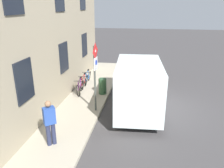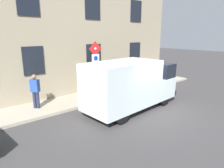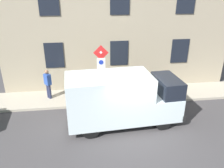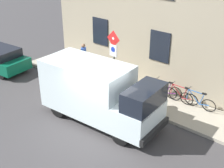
{
  "view_description": "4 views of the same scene",
  "coord_description": "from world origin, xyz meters",
  "px_view_note": "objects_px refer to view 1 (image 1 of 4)",
  "views": [
    {
      "loc": [
        0.41,
        10.73,
        4.93
      ],
      "look_at": [
        2.21,
        -0.23,
        0.99
      ],
      "focal_mm": 35.81,
      "sensor_mm": 36.0,
      "label": 1
    },
    {
      "loc": [
        -5.91,
        7.35,
        3.75
      ],
      "look_at": [
        1.95,
        0.75,
        1.16
      ],
      "focal_mm": 31.68,
      "sensor_mm": 36.0,
      "label": 2
    },
    {
      "loc": [
        -8.21,
        2.08,
        6.06
      ],
      "look_at": [
        2.38,
        0.73,
        1.39
      ],
      "focal_mm": 35.57,
      "sensor_mm": 36.0,
      "label": 3
    },
    {
      "loc": [
        -7.34,
        -7.15,
        7.25
      ],
      "look_at": [
        1.98,
        0.71,
        1.18
      ],
      "focal_mm": 48.49,
      "sensor_mm": 36.0,
      "label": 4
    }
  ],
  "objects_px": {
    "bicycle_purple": "(80,87)",
    "pedestrian": "(50,121)",
    "bicycle_blue": "(88,78)",
    "bicycle_red": "(84,82)",
    "sign_post_stacked": "(95,68)",
    "delivery_van": "(138,84)",
    "litter_bin": "(102,86)"
  },
  "relations": [
    {
      "from": "sign_post_stacked",
      "to": "bicycle_blue",
      "type": "height_order",
      "value": "sign_post_stacked"
    },
    {
      "from": "bicycle_blue",
      "to": "pedestrian",
      "type": "height_order",
      "value": "pedestrian"
    },
    {
      "from": "bicycle_blue",
      "to": "bicycle_red",
      "type": "relative_size",
      "value": 1.0
    },
    {
      "from": "pedestrian",
      "to": "bicycle_red",
      "type": "bearing_deg",
      "value": 145.34
    },
    {
      "from": "sign_post_stacked",
      "to": "pedestrian",
      "type": "bearing_deg",
      "value": 72.01
    },
    {
      "from": "delivery_van",
      "to": "bicycle_purple",
      "type": "bearing_deg",
      "value": 65.38
    },
    {
      "from": "delivery_van",
      "to": "pedestrian",
      "type": "height_order",
      "value": "delivery_van"
    },
    {
      "from": "pedestrian",
      "to": "litter_bin",
      "type": "bearing_deg",
      "value": 131.64
    },
    {
      "from": "bicycle_red",
      "to": "sign_post_stacked",
      "type": "bearing_deg",
      "value": 23.91
    },
    {
      "from": "bicycle_purple",
      "to": "pedestrian",
      "type": "relative_size",
      "value": 1.0
    },
    {
      "from": "delivery_van",
      "to": "bicycle_red",
      "type": "relative_size",
      "value": 3.18
    },
    {
      "from": "sign_post_stacked",
      "to": "bicycle_purple",
      "type": "xyz_separation_m",
      "value": [
        1.43,
        -2.05,
        -1.74
      ]
    },
    {
      "from": "bicycle_blue",
      "to": "pedestrian",
      "type": "relative_size",
      "value": 1.0
    },
    {
      "from": "delivery_van",
      "to": "litter_bin",
      "type": "height_order",
      "value": "delivery_van"
    },
    {
      "from": "delivery_van",
      "to": "bicycle_blue",
      "type": "xyz_separation_m",
      "value": [
        3.35,
        -2.95,
        -0.82
      ]
    },
    {
      "from": "pedestrian",
      "to": "litter_bin",
      "type": "distance_m",
      "value": 5.22
    },
    {
      "from": "bicycle_purple",
      "to": "litter_bin",
      "type": "relative_size",
      "value": 1.9
    },
    {
      "from": "bicycle_purple",
      "to": "pedestrian",
      "type": "height_order",
      "value": "pedestrian"
    },
    {
      "from": "pedestrian",
      "to": "litter_bin",
      "type": "height_order",
      "value": "pedestrian"
    },
    {
      "from": "bicycle_purple",
      "to": "litter_bin",
      "type": "distance_m",
      "value": 1.3
    },
    {
      "from": "sign_post_stacked",
      "to": "bicycle_blue",
      "type": "relative_size",
      "value": 1.83
    },
    {
      "from": "delivery_van",
      "to": "bicycle_purple",
      "type": "distance_m",
      "value": 3.68
    },
    {
      "from": "delivery_van",
      "to": "bicycle_blue",
      "type": "bearing_deg",
      "value": 44.84
    },
    {
      "from": "delivery_van",
      "to": "bicycle_blue",
      "type": "distance_m",
      "value": 4.54
    },
    {
      "from": "bicycle_red",
      "to": "litter_bin",
      "type": "bearing_deg",
      "value": 57.91
    },
    {
      "from": "bicycle_blue",
      "to": "bicycle_purple",
      "type": "xyz_separation_m",
      "value": [
        -0.0,
        1.68,
        0.0
      ]
    },
    {
      "from": "bicycle_red",
      "to": "bicycle_purple",
      "type": "bearing_deg",
      "value": -2.4
    },
    {
      "from": "delivery_van",
      "to": "pedestrian",
      "type": "relative_size",
      "value": 3.17
    },
    {
      "from": "bicycle_blue",
      "to": "pedestrian",
      "type": "xyz_separation_m",
      "value": [
        -0.46,
        6.7,
        0.56
      ]
    },
    {
      "from": "litter_bin",
      "to": "bicycle_red",
      "type": "bearing_deg",
      "value": -29.67
    },
    {
      "from": "sign_post_stacked",
      "to": "bicycle_purple",
      "type": "height_order",
      "value": "sign_post_stacked"
    },
    {
      "from": "delivery_van",
      "to": "litter_bin",
      "type": "bearing_deg",
      "value": 52.42
    }
  ]
}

